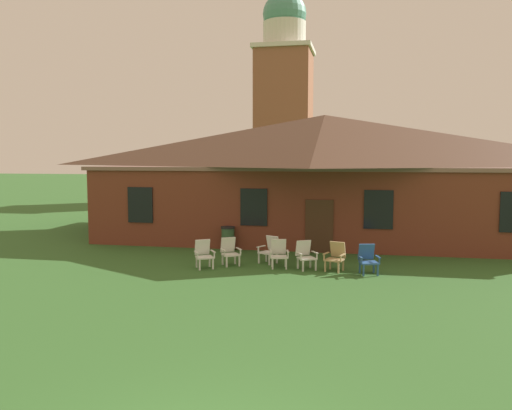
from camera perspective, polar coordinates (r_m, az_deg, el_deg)
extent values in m
cube|color=brown|center=(25.46, 7.47, 0.37)|extent=(19.54, 10.00, 3.20)
cube|color=#835E55|center=(25.37, 7.51, 4.16)|extent=(19.93, 10.20, 0.16)
pyramid|color=#4C3323|center=(25.38, 7.55, 7.07)|extent=(20.32, 10.40, 2.42)
cube|color=black|center=(22.31, -12.62, 0.01)|extent=(1.10, 0.06, 1.50)
cube|color=black|center=(20.80, -0.24, -0.23)|extent=(1.10, 0.06, 1.50)
cube|color=black|center=(20.38, 13.33, -0.49)|extent=(1.10, 0.06, 1.50)
cube|color=#422819|center=(20.51, 6.97, -2.34)|extent=(1.10, 0.06, 2.10)
cube|color=#93563D|center=(47.49, 3.10, 8.68)|extent=(4.80, 4.80, 13.16)
cube|color=silver|center=(48.37, 3.14, 16.70)|extent=(5.18, 5.18, 0.36)
cylinder|color=silver|center=(48.64, 3.15, 18.18)|extent=(3.80, 3.80, 2.20)
sphere|color=#4C8E7A|center=(49.07, 3.16, 20.21)|extent=(3.88, 3.88, 3.88)
cube|color=white|center=(17.57, -4.76, -6.49)|extent=(0.07, 0.07, 0.36)
cube|color=white|center=(17.46, -6.22, -6.58)|extent=(0.07, 0.07, 0.36)
cube|color=white|center=(17.98, -5.13, -6.22)|extent=(0.07, 0.07, 0.36)
cube|color=white|center=(17.88, -6.56, -6.30)|extent=(0.07, 0.07, 0.36)
cube|color=white|center=(17.68, -5.67, -5.75)|extent=(0.73, 0.73, 0.05)
cube|color=white|center=(17.92, -5.93, -4.62)|extent=(0.54, 0.43, 0.54)
cube|color=white|center=(17.70, -4.75, -5.09)|extent=(0.30, 0.43, 0.03)
cube|color=white|center=(17.56, -4.61, -5.53)|extent=(0.05, 0.05, 0.22)
cube|color=white|center=(17.56, -6.58, -5.19)|extent=(0.30, 0.43, 0.03)
cube|color=white|center=(17.42, -6.45, -5.63)|extent=(0.05, 0.05, 0.22)
cube|color=silver|center=(17.99, -1.85, -6.20)|extent=(0.07, 0.07, 0.36)
cube|color=silver|center=(17.84, -3.25, -6.30)|extent=(0.07, 0.07, 0.36)
cube|color=silver|center=(18.39, -2.33, -5.94)|extent=(0.07, 0.07, 0.36)
cube|color=silver|center=(18.25, -3.69, -6.04)|extent=(0.07, 0.07, 0.36)
cube|color=silver|center=(18.07, -2.78, -5.48)|extent=(0.74, 0.73, 0.05)
cube|color=silver|center=(18.31, -3.11, -4.39)|extent=(0.53, 0.44, 0.54)
cube|color=silver|center=(18.12, -1.89, -4.83)|extent=(0.31, 0.42, 0.03)
cube|color=silver|center=(17.99, -1.72, -5.26)|extent=(0.06, 0.06, 0.22)
cube|color=silver|center=(17.93, -3.64, -4.94)|extent=(0.31, 0.42, 0.03)
cube|color=silver|center=(17.80, -3.48, -5.38)|extent=(0.06, 0.06, 0.22)
cube|color=white|center=(18.17, 1.48, -6.08)|extent=(0.07, 0.07, 0.36)
cube|color=white|center=(18.45, 0.33, -5.91)|extent=(0.07, 0.07, 0.36)
cube|color=white|center=(18.52, 2.30, -5.86)|extent=(0.07, 0.07, 0.36)
cube|color=white|center=(18.79, 1.16, -5.70)|extent=(0.07, 0.07, 0.36)
cube|color=white|center=(18.44, 1.32, -5.26)|extent=(0.72, 0.71, 0.05)
cube|color=white|center=(18.64, 1.90, -4.21)|extent=(0.54, 0.40, 0.54)
cube|color=white|center=(18.22, 2.02, -4.77)|extent=(0.26, 0.45, 0.03)
cube|color=white|center=(18.12, 1.71, -5.18)|extent=(0.05, 0.05, 0.22)
cube|color=white|center=(18.57, 0.57, -4.58)|extent=(0.26, 0.45, 0.03)
cube|color=white|center=(18.46, 0.26, -4.98)|extent=(0.05, 0.05, 0.22)
cube|color=silver|center=(17.52, 3.35, -6.52)|extent=(0.06, 0.06, 0.36)
cube|color=silver|center=(17.49, 1.84, -6.53)|extent=(0.06, 0.06, 0.36)
cube|color=silver|center=(17.95, 3.25, -6.23)|extent=(0.06, 0.06, 0.36)
cube|color=silver|center=(17.92, 1.77, -6.24)|extent=(0.06, 0.06, 0.36)
cube|color=silver|center=(17.68, 2.55, -5.73)|extent=(0.64, 0.62, 0.05)
cube|color=silver|center=(17.93, 2.50, -4.60)|extent=(0.54, 0.30, 0.54)
cube|color=silver|center=(17.64, 3.50, -5.11)|extent=(0.16, 0.47, 0.03)
cube|color=silver|center=(17.50, 3.54, -5.56)|extent=(0.05, 0.05, 0.22)
cube|color=silver|center=(17.61, 1.61, -5.12)|extent=(0.16, 0.47, 0.03)
cube|color=silver|center=(17.47, 1.63, -5.57)|extent=(0.05, 0.05, 0.22)
cube|color=silver|center=(17.43, 6.59, -6.60)|extent=(0.07, 0.07, 0.36)
cube|color=silver|center=(17.25, 5.19, -6.72)|extent=(0.07, 0.07, 0.36)
cube|color=silver|center=(17.82, 6.00, -6.33)|extent=(0.07, 0.07, 0.36)
cube|color=silver|center=(17.64, 4.62, -6.44)|extent=(0.07, 0.07, 0.36)
cube|color=silver|center=(17.49, 5.61, -5.86)|extent=(0.73, 0.72, 0.05)
cube|color=silver|center=(17.72, 5.21, -4.73)|extent=(0.54, 0.42, 0.54)
cube|color=silver|center=(17.55, 6.51, -5.19)|extent=(0.28, 0.44, 0.03)
cube|color=silver|center=(17.43, 6.73, -5.63)|extent=(0.05, 0.05, 0.22)
cube|color=silver|center=(17.33, 4.76, -5.31)|extent=(0.28, 0.44, 0.03)
cube|color=silver|center=(17.20, 4.96, -5.76)|extent=(0.05, 0.05, 0.22)
cube|color=tan|center=(17.12, 9.06, -6.85)|extent=(0.06, 0.06, 0.36)
cube|color=tan|center=(17.29, 7.63, -6.72)|extent=(0.06, 0.06, 0.36)
cube|color=tan|center=(17.53, 9.58, -6.58)|extent=(0.06, 0.06, 0.36)
cube|color=tan|center=(17.69, 8.17, -6.45)|extent=(0.06, 0.06, 0.36)
cube|color=tan|center=(17.36, 8.62, -5.98)|extent=(0.68, 0.66, 0.05)
cube|color=tan|center=(17.59, 9.00, -4.85)|extent=(0.55, 0.34, 0.54)
cube|color=tan|center=(17.21, 9.51, -5.44)|extent=(0.20, 0.46, 0.03)
cube|color=tan|center=(17.08, 9.31, -5.89)|extent=(0.05, 0.05, 0.22)
cube|color=tan|center=(17.41, 7.71, -5.29)|extent=(0.20, 0.46, 0.03)
cube|color=tan|center=(17.29, 7.50, -5.73)|extent=(0.05, 0.05, 0.22)
cube|color=#2D5693|center=(16.99, 13.26, -7.02)|extent=(0.06, 0.06, 0.36)
cube|color=#2D5693|center=(16.87, 11.75, -7.08)|extent=(0.06, 0.06, 0.36)
cube|color=#2D5693|center=(17.41, 12.83, -6.72)|extent=(0.06, 0.06, 0.36)
cube|color=#2D5693|center=(17.28, 11.36, -6.78)|extent=(0.06, 0.06, 0.36)
cube|color=#2D5693|center=(17.09, 12.31, -6.23)|extent=(0.66, 0.64, 0.05)
cube|color=#2D5693|center=(17.33, 12.05, -5.05)|extent=(0.55, 0.32, 0.54)
cube|color=#2D5693|center=(17.12, 13.28, -5.56)|extent=(0.18, 0.47, 0.03)
cube|color=#2D5693|center=(16.99, 13.44, -6.03)|extent=(0.05, 0.05, 0.22)
cube|color=#2D5693|center=(16.96, 11.40, -5.63)|extent=(0.18, 0.47, 0.03)
cube|color=#2D5693|center=(16.83, 11.54, -6.10)|extent=(0.05, 0.05, 0.22)
cylinder|color=#335638|center=(20.94, -3.11, -3.82)|extent=(0.52, 0.52, 0.90)
cylinder|color=black|center=(20.87, -3.11, -2.49)|extent=(0.56, 0.56, 0.08)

